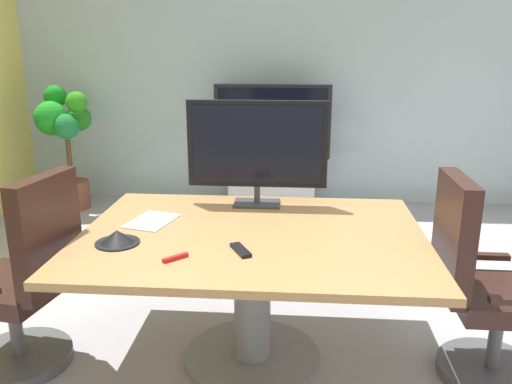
# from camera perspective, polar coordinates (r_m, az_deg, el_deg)

# --- Properties ---
(wall_back_glass_partition) EXTENTS (5.92, 0.10, 2.80)m
(wall_back_glass_partition) POSITION_cam_1_polar(r_m,az_deg,el_deg) (5.72, 3.47, 12.90)
(wall_back_glass_partition) COLOR #9EB2B7
(wall_back_glass_partition) RESTS_ON ground
(conference_table) EXTENTS (1.80, 1.33, 0.76)m
(conference_table) POSITION_cam_1_polar(r_m,az_deg,el_deg) (2.81, -0.41, -7.99)
(conference_table) COLOR olive
(conference_table) RESTS_ON ground
(office_chair_left) EXTENTS (0.63, 0.61, 1.09)m
(office_chair_left) POSITION_cam_1_polar(r_m,az_deg,el_deg) (3.05, -23.91, -9.83)
(office_chair_left) COLOR #4C4C51
(office_chair_left) RESTS_ON ground
(office_chair_right) EXTENTS (0.60, 0.57, 1.09)m
(office_chair_right) POSITION_cam_1_polar(r_m,az_deg,el_deg) (2.96, 23.49, -10.60)
(office_chair_right) COLOR #4C4C51
(office_chair_right) RESTS_ON ground
(tv_monitor) EXTENTS (0.84, 0.18, 0.64)m
(tv_monitor) POSITION_cam_1_polar(r_m,az_deg,el_deg) (3.12, 0.13, 4.95)
(tv_monitor) COLOR #333338
(tv_monitor) RESTS_ON conference_table
(wall_display_unit) EXTENTS (1.20, 0.36, 1.31)m
(wall_display_unit) POSITION_cam_1_polar(r_m,az_deg,el_deg) (5.51, 1.77, 2.70)
(wall_display_unit) COLOR #B7BABC
(wall_display_unit) RESTS_ON ground
(potted_plant) EXTENTS (0.59, 0.58, 1.29)m
(potted_plant) POSITION_cam_1_polar(r_m,az_deg,el_deg) (5.77, -20.45, 6.05)
(potted_plant) COLOR brown
(potted_plant) RESTS_ON ground
(conference_phone) EXTENTS (0.22, 0.22, 0.07)m
(conference_phone) POSITION_cam_1_polar(r_m,az_deg,el_deg) (2.67, -14.98, -4.86)
(conference_phone) COLOR black
(conference_phone) RESTS_ON conference_table
(remote_control) EXTENTS (0.12, 0.17, 0.02)m
(remote_control) POSITION_cam_1_polar(r_m,az_deg,el_deg) (2.49, -1.70, -6.38)
(remote_control) COLOR black
(remote_control) RESTS_ON conference_table
(whiteboard_marker) EXTENTS (0.11, 0.10, 0.02)m
(whiteboard_marker) POSITION_cam_1_polar(r_m,az_deg,el_deg) (2.43, -8.82, -7.13)
(whiteboard_marker) COLOR red
(whiteboard_marker) RESTS_ON conference_table
(paper_notepad) EXTENTS (0.28, 0.34, 0.01)m
(paper_notepad) POSITION_cam_1_polar(r_m,az_deg,el_deg) (2.95, -11.34, -3.14)
(paper_notepad) COLOR white
(paper_notepad) RESTS_ON conference_table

